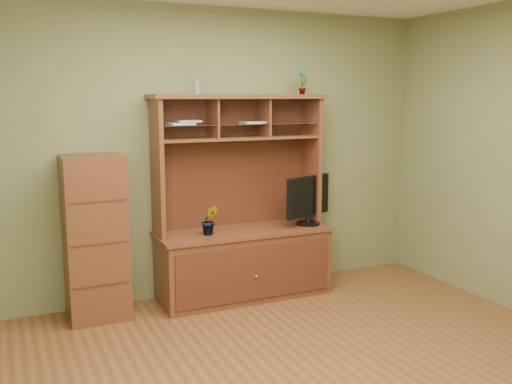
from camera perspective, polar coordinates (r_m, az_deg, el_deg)
room at (r=3.63m, az=6.33°, el=1.06°), size 4.54×4.04×2.74m
media_hutch at (r=5.40m, az=-1.36°, el=-5.05°), size 1.66×0.61×1.90m
monitor at (r=5.53m, az=5.27°, el=-0.71°), size 0.57×0.27×0.48m
orchid_plant at (r=5.14m, az=-4.65°, el=-2.82°), size 0.17×0.15×0.27m
top_plant at (r=5.59m, az=4.62°, el=10.84°), size 0.13×0.10×0.22m
reed_diffuser at (r=5.16m, az=-5.90°, el=11.07°), size 0.06×0.06×0.32m
magazines at (r=5.19m, az=-4.88°, el=6.94°), size 0.94×0.20×0.04m
side_cabinet at (r=5.03m, az=-15.76°, el=-4.42°), size 0.50×0.46×1.40m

